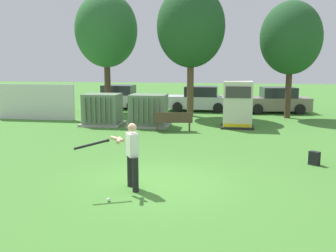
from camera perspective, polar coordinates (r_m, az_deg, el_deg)
The scene contains 15 objects.
ground_plane at distance 10.93m, azimuth -1.86°, elevation -8.21°, with size 96.00×96.00×0.00m, color #478433.
fence_panel at distance 23.54m, azimuth -18.81°, elevation 3.32°, with size 4.80×0.12×2.00m, color silver.
transformer_west at distance 20.63m, azimuth -9.44°, elevation 2.30°, with size 2.10×1.70×1.62m.
transformer_mid_west at distance 20.00m, azimuth -2.82°, elevation 2.19°, with size 2.10×1.70×1.62m.
generator_enclosure at distance 19.85m, azimuth 10.01°, elevation 3.02°, with size 1.60×1.40×2.30m.
park_bench at distance 18.54m, azimuth 0.77°, elevation 0.84°, with size 1.84×0.71×0.92m.
batter at distance 10.20m, azimuth -5.46°, elevation -3.85°, with size 1.50×1.06×1.74m.
sports_ball at distance 9.66m, azimuth -8.56°, elevation -10.46°, with size 0.09×0.09×0.09m, color white.
backpack at distance 13.53m, azimuth 20.37°, elevation -4.40°, with size 0.38×0.37×0.44m.
tree_left at distance 26.05m, azimuth -8.90°, elevation 13.46°, with size 3.95×3.95×7.55m.
tree_center_left at distance 23.71m, azimuth 3.32°, elevation 14.05°, with size 3.98×3.98×7.61m.
tree_center_right at distance 23.86m, azimuth 17.31°, elevation 11.99°, with size 3.46×3.46×6.62m.
parked_car_leftmost at distance 27.64m, azimuth -7.34°, elevation 4.07°, with size 4.24×2.00×1.62m.
parked_car_left_of_center at distance 26.21m, azimuth 4.56°, elevation 3.83°, with size 4.23×1.97×1.62m.
parked_car_right_of_center at distance 26.18m, azimuth 15.35°, elevation 3.51°, with size 4.39×2.34×1.62m.
Camera 1 is at (1.95, -10.23, 3.32)m, focal length 42.27 mm.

